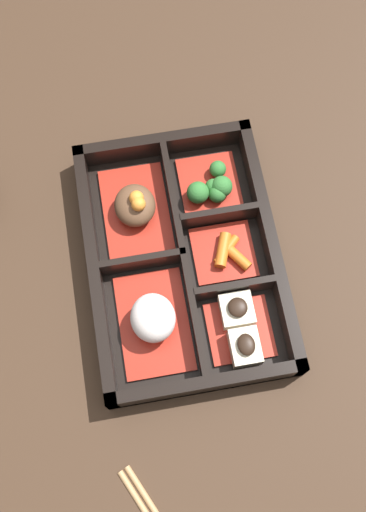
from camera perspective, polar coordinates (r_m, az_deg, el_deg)
ground_plane at (r=0.76m, az=0.00°, el=-0.63°), size 3.00×3.00×0.00m
bento_base at (r=0.75m, az=0.00°, el=-0.50°), size 0.33×0.23×0.01m
bento_rim at (r=0.73m, az=0.19°, el=-0.06°), size 0.33×0.23×0.04m
bowl_rice at (r=0.70m, az=-2.85°, el=-6.05°), size 0.13×0.08×0.05m
bowl_stew at (r=0.76m, az=-4.55°, el=4.66°), size 0.13×0.08×0.05m
bowl_tofu at (r=0.71m, az=5.53°, el=-7.01°), size 0.09×0.08×0.04m
bowl_carrots at (r=0.74m, az=4.10°, el=0.13°), size 0.08×0.08×0.02m
bowl_greens at (r=0.77m, az=2.71°, el=6.65°), size 0.08×0.08×0.03m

